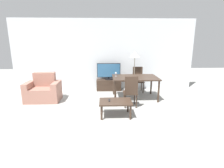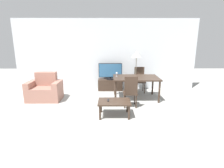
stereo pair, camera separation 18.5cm
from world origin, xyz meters
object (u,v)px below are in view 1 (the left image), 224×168
Objects in this scene: tv at (109,71)px; dining_chair_near at (131,90)px; coffee_table at (115,103)px; remote_primary at (109,100)px; floor_lamp at (135,56)px; armchair at (43,91)px; dining_chair_far at (138,78)px; wine_glass_left at (116,73)px; tv_stand at (109,85)px; dining_table at (135,79)px.

tv reaches higher than dining_chair_near.
coffee_table is 5.44× the size of remote_primary.
floor_lamp reaches higher than dining_chair_near.
dining_chair_far reaches higher than armchair.
tv is at bearing 103.26° from wine_glass_left.
tv_stand is 0.53m from tv.
tv reaches higher than remote_primary.
tv is at bearing -90.00° from tv_stand.
wine_glass_left is at bearing -76.74° from tv.
tv is at bearing 28.42° from armchair.
wine_glass_left is (0.11, 1.52, 0.48)m from coffee_table.
tv_stand is at bearing 169.11° from dining_chair_far.
coffee_table is at bearing -29.87° from armchair.
wine_glass_left is (0.22, -0.91, 0.09)m from tv.
floor_lamp is at bearing 77.29° from dining_chair_near.
wine_glass_left is at bearing 169.95° from dining_table.
wine_glass_left is (2.34, 0.23, 0.52)m from armchair.
floor_lamp is at bearing 161.62° from dining_chair_far.
dining_chair_near is (0.47, 0.59, 0.15)m from coffee_table.
dining_chair_far is at bearing 72.50° from dining_table.
tv is 0.61× the size of dining_table.
dining_chair_near reaches higher than dining_table.
armchair is 1.12× the size of dining_chair_far.
armchair is at bearing -163.71° from dining_chair_far.
dining_table reaches higher than remote_primary.
wine_glass_left is (-0.88, -0.71, 0.33)m from dining_chair_far.
dining_chair_near is at bearing -72.48° from tv.
dining_chair_far reaches higher than dining_table.
dining_chair_near reaches higher than coffee_table.
armchair is at bearing -151.53° from tv_stand.
tv is at bearing 92.60° from coffee_table.
floor_lamp reaches higher than tv_stand.
dining_table is 0.87m from dining_chair_far.
floor_lamp is 1.17m from wine_glass_left.
coffee_table is 0.77m from dining_chair_near.
tv_stand is 1.15× the size of coffee_table.
tv is at bearing 107.52° from dining_chair_near.
armchair is 3.39m from floor_lamp.
tv is 2.47m from coffee_table.
tv is 0.96× the size of dining_chair_far.
coffee_table is 0.17m from remote_primary.
wine_glass_left is at bearing 111.54° from dining_chair_near.
dining_table is 1.66m from remote_primary.
wine_glass_left is at bearing 86.04° from coffee_table.
coffee_table is at bearing -117.36° from dining_table.
tv_stand is 6.43× the size of wine_glass_left.
coffee_table is at bearing -113.90° from dining_chair_far.
armchair is at bearing -177.59° from dining_table.
armchair is at bearing -174.26° from wine_glass_left.
dining_chair_near is 6.36× the size of wine_glass_left.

